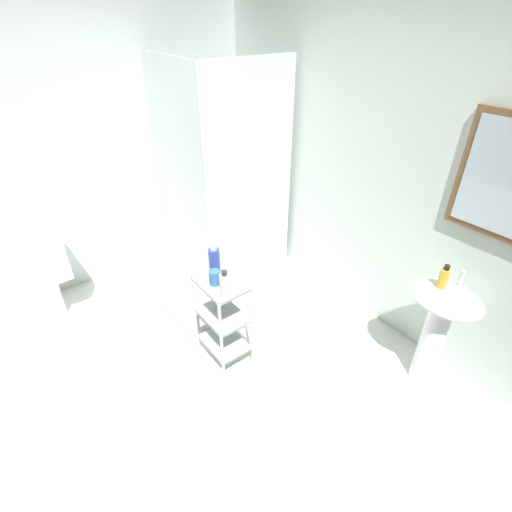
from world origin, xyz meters
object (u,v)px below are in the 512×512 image
pedestal_sink (439,318)px  lotion_bottle_white (225,284)px  rinse_cup (215,277)px  shower_stall (223,225)px  toilet (41,287)px  storage_cart (223,317)px  bath_mat (194,309)px  shampoo_bottle_blue (214,260)px  hand_soap_bottle (444,278)px

pedestal_sink → lotion_bottle_white: bearing=-129.3°
pedestal_sink → rinse_cup: 1.51m
shower_stall → toilet: (-0.25, -1.67, -0.15)m
storage_cart → bath_mat: (-0.66, 0.09, -0.43)m
pedestal_sink → shampoo_bottle_blue: shampoo_bottle_blue is taller
shampoo_bottle_blue → lotion_bottle_white: size_ratio=1.24×
rinse_cup → hand_soap_bottle: bearing=47.7°
pedestal_sink → bath_mat: bearing=-150.2°
shower_stall → hand_soap_bottle: shower_stall is taller
pedestal_sink → lotion_bottle_white: size_ratio=4.32×
pedestal_sink → toilet: (-2.37, -2.00, -0.26)m
bath_mat → pedestal_sink: bearing=29.8°
shower_stall → lotion_bottle_white: size_ratio=10.67×
pedestal_sink → storage_cart: 1.47m
pedestal_sink → toilet: pedestal_sink is taller
lotion_bottle_white → toilet: bearing=-148.5°
lotion_bottle_white → shampoo_bottle_blue: bearing=162.0°
pedestal_sink → toilet: bearing=-139.9°
shower_stall → bath_mat: bearing=-54.9°
toilet → shampoo_bottle_blue: bearing=39.0°
shower_stall → toilet: shower_stall is taller
storage_cart → shampoo_bottle_blue: size_ratio=3.19×
shampoo_bottle_blue → bath_mat: (-0.52, 0.05, -0.83)m
shower_stall → pedestal_sink: 2.14m
pedestal_sink → hand_soap_bottle: hand_soap_bottle is taller
hand_soap_bottle → shower_stall: bearing=-171.2°
bath_mat → toilet: bearing=-123.9°
lotion_bottle_white → rinse_cup: bearing=175.6°
shampoo_bottle_blue → rinse_cup: size_ratio=2.28×
shampoo_bottle_blue → bath_mat: bearing=174.6°
storage_cart → shampoo_bottle_blue: (-0.13, 0.04, 0.40)m
storage_cart → shampoo_bottle_blue: shampoo_bottle_blue is taller
toilet → rinse_cup: size_ratio=7.48×
hand_soap_bottle → pedestal_sink: bearing=5.7°
hand_soap_bottle → shampoo_bottle_blue: size_ratio=0.70×
toilet → pedestal_sink: bearing=40.1°
pedestal_sink → storage_cart: size_ratio=1.09×
pedestal_sink → hand_soap_bottle: bearing=-174.3°
pedestal_sink → rinse_cup: (-1.03, -1.08, 0.21)m
storage_cart → rinse_cup: bearing=-117.0°
bath_mat → shampoo_bottle_blue: bearing=-5.4°
hand_soap_bottle → toilet: bearing=-139.3°
hand_soap_bottle → bath_mat: size_ratio=0.27×
lotion_bottle_white → bath_mat: (-0.78, 0.13, -0.81)m
pedestal_sink → lotion_bottle_white: (-0.89, -1.09, 0.24)m
shower_stall → hand_soap_bottle: size_ratio=12.25×
rinse_cup → storage_cart: bearing=63.0°
shower_stall → lotion_bottle_white: 1.49m
shampoo_bottle_blue → bath_mat: size_ratio=0.39×
shower_stall → shampoo_bottle_blue: bearing=-35.2°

